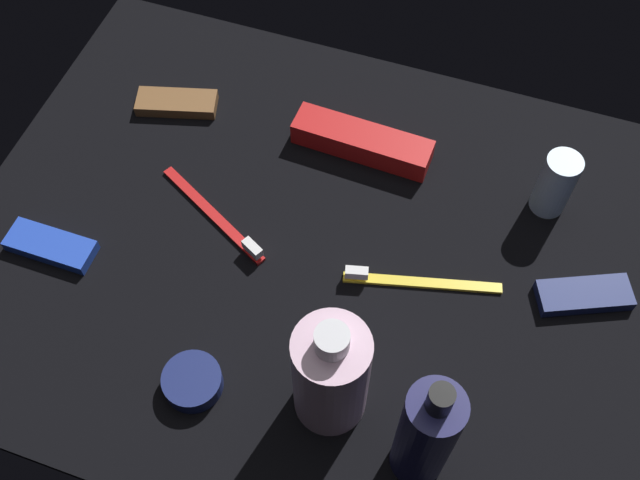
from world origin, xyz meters
TOP-DOWN VIEW (x-y plane):
  - ground_plane at (0.00, 0.00)cm, footprint 84.00×64.00cm
  - lotion_bottle at (-16.86, 19.49)cm, footprint 5.31×5.31cm
  - bodywash_bottle at (-6.78, 16.51)cm, footprint 7.46×7.46cm
  - deodorant_stick at (-23.69, -15.41)cm, footprint 4.18×4.18cm
  - toothbrush_red at (12.90, -0.29)cm, footprint 16.45×9.52cm
  - toothbrush_yellow at (-11.18, 0.29)cm, footprint 17.75×5.57cm
  - toothpaste_box_red at (0.42, -16.14)cm, footprint 17.77×5.12cm
  - snack_bar_brown at (25.09, -15.08)cm, footprint 11.09×6.67cm
  - snack_bar_navy at (-29.79, -4.11)cm, footprint 11.13×7.89cm
  - snack_bar_blue at (29.76, 9.64)cm, footprint 10.40×4.00cm
  - cream_tin_left at (7.31, 19.55)cm, footprint 6.27×6.27cm

SIDE VIEW (x-z plane):
  - ground_plane at x=0.00cm, z-range -1.20..0.00cm
  - toothbrush_red at x=12.90cm, z-range -0.44..1.66cm
  - toothbrush_yellow at x=-11.18cm, z-range -0.44..1.66cm
  - snack_bar_brown at x=25.09cm, z-range 0.00..1.50cm
  - snack_bar_navy at x=-29.79cm, z-range 0.00..1.50cm
  - snack_bar_blue at x=29.76cm, z-range 0.00..1.50cm
  - cream_tin_left at x=7.31cm, z-range 0.00..2.15cm
  - toothpaste_box_red at x=0.42cm, z-range 0.00..3.20cm
  - deodorant_stick at x=-23.69cm, z-range 0.00..8.63cm
  - bodywash_bottle at x=-6.78cm, z-range -0.87..15.78cm
  - lotion_bottle at x=-16.86cm, z-range -1.13..18.13cm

